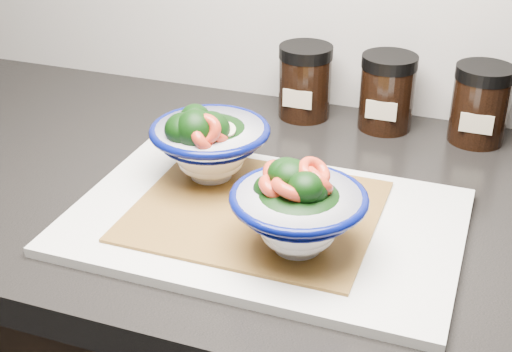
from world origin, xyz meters
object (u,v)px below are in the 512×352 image
(bowl_right, at_px, (298,209))
(spice_jar_a, at_px, (305,82))
(bowl_left, at_px, (209,143))
(cutting_board, at_px, (265,221))
(spice_jar_b, at_px, (387,92))
(spice_jar_c, at_px, (480,104))

(bowl_right, relative_size, spice_jar_a, 1.30)
(bowl_left, height_order, spice_jar_a, bowl_left)
(cutting_board, bearing_deg, bowl_left, 147.49)
(cutting_board, height_order, spice_jar_b, spice_jar_b)
(cutting_board, xyz_separation_m, bowl_left, (-0.10, 0.06, 0.06))
(spice_jar_b, relative_size, spice_jar_c, 1.00)
(cutting_board, height_order, spice_jar_a, spice_jar_a)
(bowl_right, xyz_separation_m, spice_jar_c, (0.16, 0.37, -0.01))
(bowl_left, relative_size, bowl_right, 1.03)
(cutting_board, bearing_deg, spice_jar_c, 56.88)
(spice_jar_c, bearing_deg, bowl_right, -112.62)
(bowl_left, distance_m, spice_jar_c, 0.40)
(cutting_board, bearing_deg, spice_jar_a, 98.57)
(cutting_board, height_order, bowl_right, bowl_right)
(bowl_right, bearing_deg, bowl_left, 143.12)
(spice_jar_a, height_order, spice_jar_c, same)
(bowl_left, xyz_separation_m, spice_jar_c, (0.31, 0.26, -0.01))
(bowl_left, xyz_separation_m, spice_jar_a, (0.05, 0.26, -0.01))
(spice_jar_a, relative_size, spice_jar_b, 1.00)
(spice_jar_b, bearing_deg, spice_jar_a, 180.00)
(bowl_left, xyz_separation_m, spice_jar_b, (0.17, 0.26, -0.01))
(bowl_right, distance_m, spice_jar_c, 0.41)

